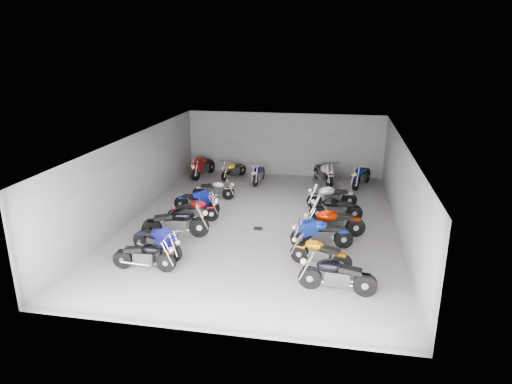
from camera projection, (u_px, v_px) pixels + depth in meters
ground at (260, 224)px, 17.26m from camera, size 14.00×14.00×0.00m
wall_back at (284, 144)px, 23.32m from camera, size 10.00×0.10×3.20m
wall_left at (134, 176)px, 17.64m from camera, size 0.10×14.00×3.20m
wall_right at (402, 191)px, 15.90m from camera, size 0.10×14.00×3.20m
ceiling at (261, 140)px, 16.27m from camera, size 10.00×14.00×0.04m
drain_grate at (258, 228)px, 16.79m from camera, size 0.32×0.32×0.01m
motorcycle_left_a at (145, 256)px, 13.57m from camera, size 1.96×0.39×0.86m
motorcycle_left_b at (157, 241)px, 14.48m from camera, size 1.96×0.97×0.92m
motorcycle_left_c at (176, 223)px, 15.84m from camera, size 2.30×0.83×1.04m
motorcycle_left_d at (194, 211)px, 17.23m from camera, size 1.85×0.95×0.87m
motorcycle_left_e at (197, 202)px, 18.22m from camera, size 2.00×0.54×0.88m
motorcycle_left_f at (214, 190)px, 19.86m from camera, size 1.86×0.43×0.82m
motorcycle_right_a at (336, 275)px, 12.34m from camera, size 2.14×0.47×0.94m
motorcycle_right_b at (320, 253)px, 13.75m from camera, size 1.91×0.71×0.86m
motorcycle_right_c at (321, 233)px, 15.09m from camera, size 2.09×0.50×0.92m
motorcycle_right_d at (333, 223)px, 15.90m from camera, size 2.21×0.74×0.99m
motorcycle_right_e at (335, 208)px, 17.44m from camera, size 2.04×0.50×0.90m
motorcycle_right_f at (331, 196)px, 18.78m from camera, size 2.06×0.71×0.92m
motorcycle_back_a at (203, 167)px, 23.23m from camera, size 0.65×2.19×0.97m
motorcycle_back_b at (234, 170)px, 22.97m from camera, size 0.89×1.78×0.84m
motorcycle_back_c at (259, 174)px, 22.23m from camera, size 0.41×1.93×0.85m
motorcycle_back_e at (324, 173)px, 22.13m from camera, size 1.04×2.07×0.97m
motorcycle_back_f at (361, 176)px, 21.63m from camera, size 0.93×2.10×0.97m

